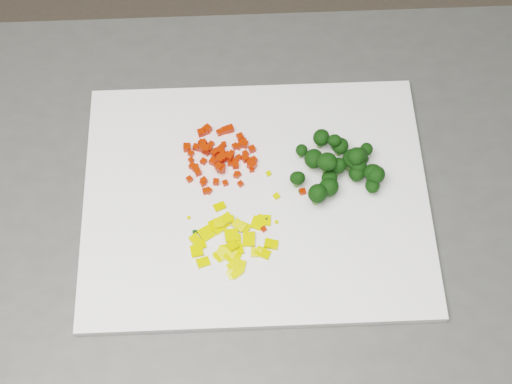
{
  "coord_description": "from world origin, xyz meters",
  "views": [
    {
      "loc": [
        -0.37,
        -0.33,
        1.69
      ],
      "look_at": [
        -0.37,
        0.06,
        0.92
      ],
      "focal_mm": 50.0,
      "sensor_mm": 36.0,
      "label": 1
    }
  ],
  "objects_px": {
    "pepper_pile": "(230,229)",
    "broccoli_pile": "(336,159)",
    "counter_block": "(285,319)",
    "cutting_board": "(256,198)",
    "carrot_pile": "(217,155)"
  },
  "relations": [
    {
      "from": "counter_block",
      "to": "broccoli_pile",
      "type": "xyz_separation_m",
      "value": [
        0.05,
        0.05,
        0.49
      ]
    },
    {
      "from": "cutting_board",
      "to": "broccoli_pile",
      "type": "bearing_deg",
      "value": 21.32
    },
    {
      "from": "cutting_board",
      "to": "counter_block",
      "type": "bearing_deg",
      "value": -14.51
    },
    {
      "from": "cutting_board",
      "to": "pepper_pile",
      "type": "relative_size",
      "value": 3.88
    },
    {
      "from": "counter_block",
      "to": "cutting_board",
      "type": "xyz_separation_m",
      "value": [
        -0.05,
        0.01,
        0.46
      ]
    },
    {
      "from": "cutting_board",
      "to": "pepper_pile",
      "type": "xyz_separation_m",
      "value": [
        -0.03,
        -0.05,
        0.01
      ]
    },
    {
      "from": "cutting_board",
      "to": "broccoli_pile",
      "type": "relative_size",
      "value": 3.75
    },
    {
      "from": "counter_block",
      "to": "broccoli_pile",
      "type": "distance_m",
      "value": 0.49
    },
    {
      "from": "pepper_pile",
      "to": "broccoli_pile",
      "type": "bearing_deg",
      "value": 34.14
    },
    {
      "from": "broccoli_pile",
      "to": "pepper_pile",
      "type": "bearing_deg",
      "value": -145.86
    },
    {
      "from": "pepper_pile",
      "to": "broccoli_pile",
      "type": "relative_size",
      "value": 0.97
    },
    {
      "from": "broccoli_pile",
      "to": "counter_block",
      "type": "bearing_deg",
      "value": -131.58
    },
    {
      "from": "counter_block",
      "to": "pepper_pile",
      "type": "height_order",
      "value": "pepper_pile"
    },
    {
      "from": "carrot_pile",
      "to": "broccoli_pile",
      "type": "distance_m",
      "value": 0.15
    },
    {
      "from": "carrot_pile",
      "to": "broccoli_pile",
      "type": "xyz_separation_m",
      "value": [
        0.15,
        -0.01,
        0.01
      ]
    }
  ]
}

